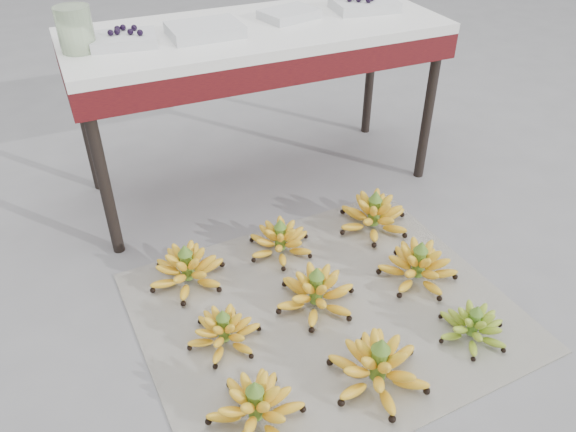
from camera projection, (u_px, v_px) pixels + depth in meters
name	position (u px, v px, depth m)	size (l,w,h in m)	color
ground	(333.00, 321.00, 1.94)	(60.00, 60.00, 0.00)	slate
newspaper_mat	(325.00, 311.00, 1.98)	(1.25, 1.05, 0.01)	silver
bunch_front_left	(256.00, 407.00, 1.59)	(0.36, 0.36, 0.17)	yellow
bunch_front_center	(378.00, 367.00, 1.69)	(0.36, 0.36, 0.19)	yellow
bunch_front_right	(473.00, 326.00, 1.85)	(0.26, 0.26, 0.14)	#628F1C
bunch_mid_left	(224.00, 331.00, 1.83)	(0.31, 0.31, 0.15)	yellow
bunch_mid_center	(316.00, 292.00, 1.96)	(0.30, 0.30, 0.18)	yellow
bunch_mid_right	(418.00, 266.00, 2.08)	(0.36, 0.36, 0.18)	yellow
bunch_back_left	(187.00, 269.00, 2.07)	(0.36, 0.36, 0.17)	yellow
bunch_back_center	(280.00, 241.00, 2.21)	(0.27, 0.27, 0.16)	yellow
bunch_back_right	(374.00, 215.00, 2.34)	(0.40, 0.40, 0.18)	yellow
vendor_table	(257.00, 46.00, 2.30)	(1.54, 0.61, 0.74)	black
tray_far_left	(124.00, 39.00, 2.05)	(0.26, 0.20, 0.06)	silver
tray_left	(205.00, 30.00, 2.14)	(0.28, 0.20, 0.04)	silver
tray_right	(289.00, 14.00, 2.32)	(0.26, 0.21, 0.04)	silver
tray_far_right	(364.00, 4.00, 2.42)	(0.29, 0.22, 0.07)	silver
glass_jar	(75.00, 29.00, 1.96)	(0.12, 0.12, 0.16)	beige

